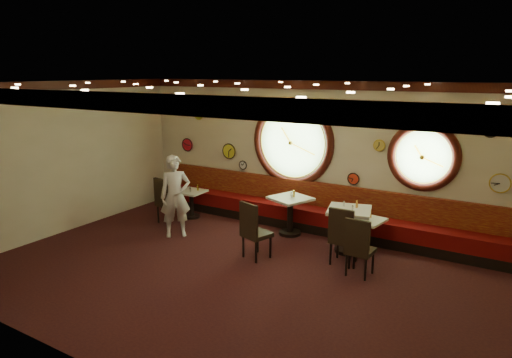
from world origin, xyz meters
name	(u,v)px	position (x,y,z in m)	size (l,w,h in m)	color
floor	(243,275)	(0.00, 0.00, 0.00)	(9.00, 6.00, 0.00)	black
ceiling	(242,84)	(0.00, 0.00, 3.20)	(9.00, 6.00, 0.02)	#B09031
wall_back	(317,156)	(0.00, 3.00, 1.60)	(9.00, 0.02, 3.20)	beige
wall_front	(91,242)	(0.00, -3.00, 1.60)	(9.00, 0.02, 3.20)	beige
wall_left	(65,158)	(-4.50, 0.00, 1.60)	(0.02, 6.00, 3.20)	beige
molding_back	(319,85)	(0.00, 2.95, 3.11)	(9.00, 0.10, 0.18)	#360F09
molding_front	(83,100)	(0.00, -2.95, 3.11)	(9.00, 0.10, 0.18)	#360F09
molding_left	(59,85)	(-4.45, 0.00, 3.11)	(0.10, 6.00, 0.18)	#360F09
banquette_base	(310,225)	(0.00, 2.72, 0.10)	(8.00, 0.55, 0.20)	black
banquette_seat	(310,214)	(0.00, 2.72, 0.35)	(8.00, 0.55, 0.30)	#560708
banquette_back	(315,194)	(0.00, 2.94, 0.75)	(8.00, 0.10, 0.55)	#60070F
porthole_left_glass	(293,142)	(-0.60, 3.00, 1.85)	(1.66, 1.66, 0.02)	#8EC777
porthole_left_frame	(293,142)	(-0.60, 2.98, 1.85)	(1.98, 1.98, 0.18)	#360F09
porthole_left_ring	(292,143)	(-0.60, 2.95, 1.85)	(1.61, 1.61, 0.03)	gold
porthole_right_glass	(423,156)	(2.20, 3.00, 1.80)	(1.10, 1.10, 0.02)	#8EC777
porthole_right_frame	(423,157)	(2.20, 2.98, 1.80)	(1.38, 1.38, 0.18)	#360F09
porthole_right_ring	(423,157)	(2.20, 2.95, 1.80)	(1.09, 1.09, 0.03)	gold
wall_clock_0	(491,129)	(3.30, 2.96, 2.40)	(0.28, 0.28, 0.03)	black
wall_clock_1	(187,145)	(-3.60, 2.96, 1.55)	(0.32, 0.32, 0.03)	red
wall_clock_2	(199,114)	(-3.20, 2.96, 2.35)	(0.26, 0.26, 0.03)	#9FC427
wall_clock_3	(352,114)	(0.75, 2.96, 2.55)	(0.30, 0.30, 0.03)	#89C53D
wall_clock_4	(354,179)	(0.85, 2.96, 1.20)	(0.24, 0.24, 0.03)	red
wall_clock_5	(243,165)	(-1.90, 2.96, 1.20)	(0.20, 0.20, 0.03)	white
wall_clock_6	(500,183)	(3.55, 2.96, 1.45)	(0.34, 0.34, 0.03)	silver
wall_clock_7	(239,112)	(-2.00, 2.96, 2.45)	(0.24, 0.24, 0.03)	black
wall_clock_8	(379,145)	(1.35, 2.96, 1.95)	(0.22, 0.22, 0.03)	gold
wall_clock_9	(229,151)	(-2.30, 2.96, 1.50)	(0.36, 0.36, 0.03)	yellow
table_a	(191,201)	(-2.76, 2.02, 0.41)	(0.62, 0.62, 0.66)	black
table_b	(290,211)	(-0.24, 2.21, 0.52)	(0.97, 0.97, 0.82)	black
table_c	(349,225)	(1.15, 1.92, 0.55)	(0.96, 0.96, 0.86)	black
table_d	(365,232)	(1.45, 2.03, 0.43)	(0.71, 0.71, 0.68)	black
chair_a	(165,198)	(-2.98, 1.38, 0.61)	(0.50, 0.50, 0.66)	black
chair_b	(253,227)	(-0.23, 0.69, 0.62)	(0.57, 0.57, 0.67)	black
chair_c	(342,233)	(1.27, 1.28, 0.61)	(0.45, 0.45, 0.66)	black
chair_d	(359,244)	(1.68, 0.97, 0.59)	(0.45, 0.45, 0.64)	black
condiment_a_salt	(190,188)	(-2.86, 2.10, 0.70)	(0.03, 0.03, 0.09)	#BCBCC0
condiment_b_salt	(291,194)	(-0.27, 2.31, 0.87)	(0.04, 0.04, 0.10)	silver
condiment_c_salt	(344,204)	(1.00, 2.03, 0.91)	(0.04, 0.04, 0.10)	silver
condiment_d_salt	(362,216)	(1.36, 2.04, 0.73)	(0.03, 0.03, 0.09)	silver
condiment_a_pepper	(190,190)	(-2.71, 1.95, 0.70)	(0.03, 0.03, 0.10)	silver
condiment_b_pepper	(292,196)	(-0.19, 2.18, 0.86)	(0.03, 0.03, 0.09)	#BCBCC1
condiment_c_pepper	(353,208)	(1.24, 1.84, 0.91)	(0.03, 0.03, 0.10)	silver
condiment_d_pepper	(365,216)	(1.42, 2.06, 0.73)	(0.03, 0.03, 0.09)	silver
condiment_a_bottle	(198,187)	(-2.64, 2.13, 0.73)	(0.05, 0.05, 0.15)	gold
condiment_b_bottle	(294,194)	(-0.19, 2.26, 0.89)	(0.04, 0.04, 0.14)	gold
condiment_c_bottle	(357,204)	(1.25, 2.07, 0.94)	(0.05, 0.05, 0.15)	orange
condiment_d_bottle	(370,213)	(1.49, 2.15, 0.77)	(0.05, 0.05, 0.17)	gold
waiter	(175,196)	(-2.25, 0.90, 0.86)	(0.63, 0.41, 1.72)	silver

